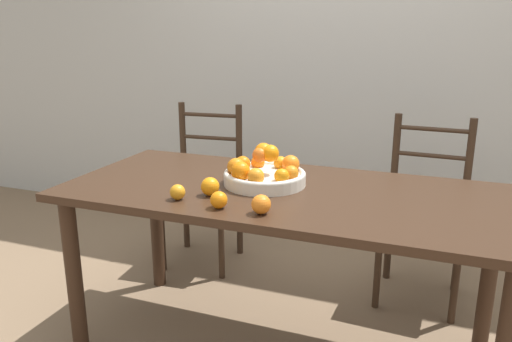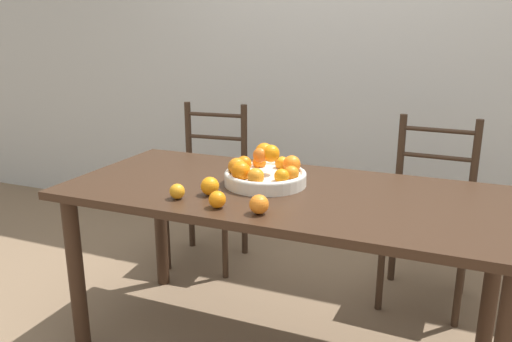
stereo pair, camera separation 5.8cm
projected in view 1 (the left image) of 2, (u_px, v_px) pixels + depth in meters
name	position (u px, v px, depth m)	size (l,w,h in m)	color
wall_back	(353.00, 50.00, 3.29)	(8.00, 0.06, 2.60)	beige
dining_table	(284.00, 211.00, 2.13)	(1.87, 0.84, 0.78)	#382316
fruit_bowl	(264.00, 173.00, 2.15)	(0.36, 0.36, 0.18)	silver
orange_loose_0	(261.00, 204.00, 1.81)	(0.07, 0.07, 0.07)	orange
orange_loose_1	(210.00, 186.00, 2.01)	(0.08, 0.08, 0.08)	orange
orange_loose_2	(178.00, 192.00, 1.96)	(0.06, 0.06, 0.06)	orange
orange_loose_3	(219.00, 200.00, 1.87)	(0.07, 0.07, 0.07)	orange
chair_left	(204.00, 188.00, 3.11)	(0.45, 0.44, 0.99)	#382619
chair_right	(424.00, 214.00, 2.66)	(0.44, 0.42, 0.99)	#382619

